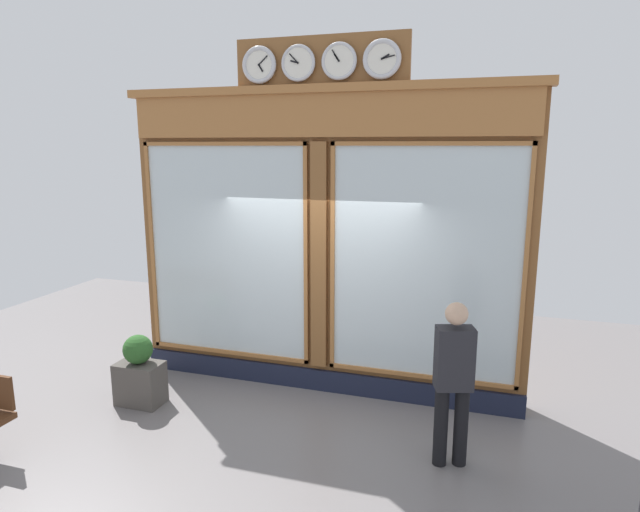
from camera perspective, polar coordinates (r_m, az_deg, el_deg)
name	(u,v)px	position (r m, az deg, el deg)	size (l,w,h in m)	color
shop_facade	(323,241)	(6.88, 0.32, 1.60)	(5.19, 0.42, 4.41)	brown
pedestrian	(453,377)	(5.58, 13.83, -12.29)	(0.41, 0.32, 1.69)	black
planter_box	(140,383)	(7.24, -18.36, -12.57)	(0.56, 0.36, 0.53)	#4C4742
planter_shrub	(138,349)	(7.08, -18.59, -9.28)	(0.36, 0.36, 0.36)	#285623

